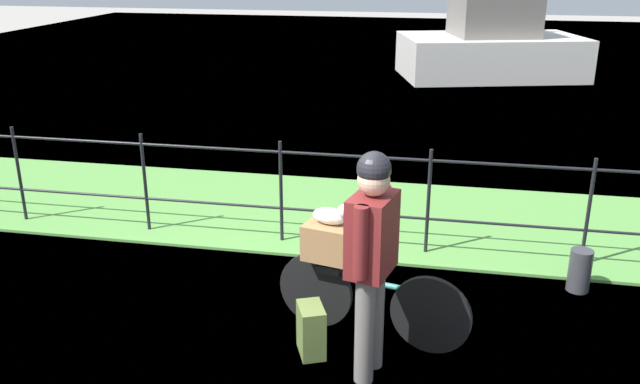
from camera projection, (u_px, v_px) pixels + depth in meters
The scene contains 11 objects.
ground_plane at pixel (219, 347), 5.18m from camera, with size 60.00×60.00×0.00m, color gray.
grass_strip at pixel (300, 211), 7.84m from camera, with size 27.00×2.40×0.03m, color #569342.
harbor_water at pixel (384, 74), 16.54m from camera, with size 30.00×30.00×0.00m, color #60849E.
iron_fence at pixel (281, 186), 6.82m from camera, with size 18.04×0.04×1.11m.
bicycle_main at pixel (369, 299), 5.21m from camera, with size 1.55×0.40×0.63m.
wooden_crate at pixel (330, 241), 5.19m from camera, with size 0.37×0.30×0.29m, color olive.
terrier_dog at pixel (333, 215), 5.10m from camera, with size 0.32×0.20×0.18m.
cyclist_person at pixel (372, 247), 4.53m from camera, with size 0.34×0.53×1.68m.
backpack_on_paving at pixel (311, 330), 5.04m from camera, with size 0.28×0.18×0.40m, color olive.
mooring_bollard at pixel (580, 270), 5.98m from camera, with size 0.20×0.20×0.40m, color #38383D.
moored_boat_near at pixel (491, 44), 15.97m from camera, with size 4.66×3.42×3.74m.
Camera 1 is at (1.63, -4.22, 2.91)m, focal length 37.36 mm.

